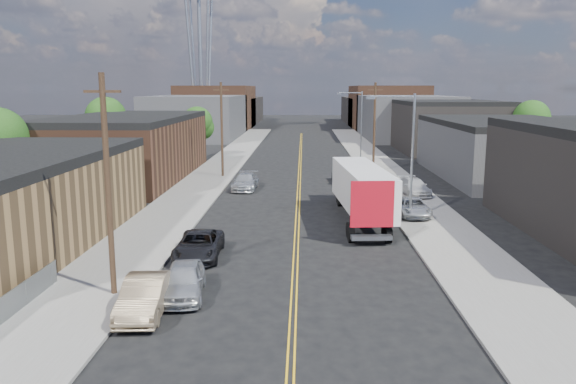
# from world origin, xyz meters

# --- Properties ---
(ground) EXTENTS (260.00, 260.00, 0.00)m
(ground) POSITION_xyz_m (0.00, 60.00, 0.00)
(ground) COLOR black
(ground) RESTS_ON ground
(centerline) EXTENTS (0.32, 120.00, 0.01)m
(centerline) POSITION_xyz_m (0.00, 45.00, 0.01)
(centerline) COLOR gold
(centerline) RESTS_ON ground
(sidewalk_left) EXTENTS (5.00, 140.00, 0.15)m
(sidewalk_left) POSITION_xyz_m (-9.50, 45.00, 0.07)
(sidewalk_left) COLOR slate
(sidewalk_left) RESTS_ON ground
(sidewalk_right) EXTENTS (5.00, 140.00, 0.15)m
(sidewalk_right) POSITION_xyz_m (9.50, 45.00, 0.07)
(sidewalk_right) COLOR slate
(sidewalk_right) RESTS_ON ground
(warehouse_brown) EXTENTS (12.00, 26.00, 6.60)m
(warehouse_brown) POSITION_xyz_m (-18.00, 44.00, 3.30)
(warehouse_brown) COLOR #492B1D
(warehouse_brown) RESTS_ON ground
(industrial_right_b) EXTENTS (14.00, 24.00, 6.10)m
(industrial_right_b) POSITION_xyz_m (22.00, 46.00, 3.05)
(industrial_right_b) COLOR #343436
(industrial_right_b) RESTS_ON ground
(industrial_right_c) EXTENTS (14.00, 22.00, 7.60)m
(industrial_right_c) POSITION_xyz_m (22.00, 72.00, 3.80)
(industrial_right_c) COLOR black
(industrial_right_c) RESTS_ON ground
(skyline_left_a) EXTENTS (16.00, 30.00, 8.00)m
(skyline_left_a) POSITION_xyz_m (-20.00, 95.00, 4.00)
(skyline_left_a) COLOR #343436
(skyline_left_a) RESTS_ON ground
(skyline_right_a) EXTENTS (16.00, 30.00, 8.00)m
(skyline_right_a) POSITION_xyz_m (20.00, 95.00, 4.00)
(skyline_right_a) COLOR #343436
(skyline_right_a) RESTS_ON ground
(skyline_left_b) EXTENTS (16.00, 26.00, 10.00)m
(skyline_left_b) POSITION_xyz_m (-20.00, 120.00, 5.00)
(skyline_left_b) COLOR #492B1D
(skyline_left_b) RESTS_ON ground
(skyline_right_b) EXTENTS (16.00, 26.00, 10.00)m
(skyline_right_b) POSITION_xyz_m (20.00, 120.00, 5.00)
(skyline_right_b) COLOR #492B1D
(skyline_right_b) RESTS_ON ground
(skyline_left_c) EXTENTS (16.00, 40.00, 7.00)m
(skyline_left_c) POSITION_xyz_m (-20.00, 140.00, 3.50)
(skyline_left_c) COLOR black
(skyline_left_c) RESTS_ON ground
(skyline_right_c) EXTENTS (16.00, 40.00, 7.00)m
(skyline_right_c) POSITION_xyz_m (20.00, 140.00, 3.50)
(skyline_right_c) COLOR black
(skyline_right_c) RESTS_ON ground
(streetlight_near) EXTENTS (3.39, 0.25, 9.00)m
(streetlight_near) POSITION_xyz_m (7.60, 25.00, 5.33)
(streetlight_near) COLOR gray
(streetlight_near) RESTS_ON ground
(streetlight_far) EXTENTS (3.39, 0.25, 9.00)m
(streetlight_far) POSITION_xyz_m (7.60, 60.00, 5.33)
(streetlight_far) COLOR gray
(streetlight_far) RESTS_ON ground
(utility_pole_left_near) EXTENTS (1.60, 0.26, 10.00)m
(utility_pole_left_near) POSITION_xyz_m (-8.20, 10.00, 5.14)
(utility_pole_left_near) COLOR black
(utility_pole_left_near) RESTS_ON ground
(utility_pole_left_far) EXTENTS (1.60, 0.26, 10.00)m
(utility_pole_left_far) POSITION_xyz_m (-8.20, 45.00, 5.14)
(utility_pole_left_far) COLOR black
(utility_pole_left_far) RESTS_ON ground
(utility_pole_right) EXTENTS (1.60, 0.26, 10.00)m
(utility_pole_right) POSITION_xyz_m (8.20, 48.00, 5.14)
(utility_pole_right) COLOR black
(utility_pole_right) RESTS_ON ground
(tree_left_mid) EXTENTS (5.10, 5.04, 8.37)m
(tree_left_mid) POSITION_xyz_m (-23.94, 55.00, 5.48)
(tree_left_mid) COLOR black
(tree_left_mid) RESTS_ON ground
(tree_left_far) EXTENTS (4.35, 4.20, 6.97)m
(tree_left_far) POSITION_xyz_m (-13.94, 62.00, 4.57)
(tree_left_far) COLOR black
(tree_left_far) RESTS_ON ground
(tree_right_far) EXTENTS (4.85, 4.76, 7.91)m
(tree_right_far) POSITION_xyz_m (30.06, 60.00, 5.18)
(tree_right_far) COLOR black
(tree_right_far) RESTS_ON ground
(semi_truck) EXTENTS (3.52, 15.36, 3.98)m
(semi_truck) POSITION_xyz_m (4.50, 26.05, 2.26)
(semi_truck) COLOR silver
(semi_truck) RESTS_ON ground
(car_left_a) EXTENTS (2.31, 4.69, 1.54)m
(car_left_a) POSITION_xyz_m (-5.00, 10.00, 0.77)
(car_left_a) COLOR silver
(car_left_a) RESTS_ON ground
(car_left_b) EXTENTS (1.97, 4.86, 1.57)m
(car_left_b) POSITION_xyz_m (-6.20, 8.00, 0.79)
(car_left_b) COLOR #887459
(car_left_b) RESTS_ON ground
(car_left_c) EXTENTS (2.56, 5.28, 1.45)m
(car_left_c) POSITION_xyz_m (-5.41, 16.00, 0.72)
(car_left_c) COLOR black
(car_left_c) RESTS_ON ground
(car_left_d) EXTENTS (2.32, 5.29, 1.51)m
(car_left_d) POSITION_xyz_m (-5.00, 37.54, 0.76)
(car_left_d) COLOR #B3B6B9
(car_left_d) RESTS_ON ground
(car_right_lot_a) EXTENTS (2.23, 4.72, 1.30)m
(car_right_lot_a) POSITION_xyz_m (8.41, 26.30, 0.80)
(car_right_lot_a) COLOR #BABDC0
(car_right_lot_a) RESTS_ON sidewalk_right
(car_right_lot_b) EXTENTS (2.62, 5.11, 1.42)m
(car_right_lot_b) POSITION_xyz_m (10.11, 34.57, 0.86)
(car_right_lot_b) COLOR #AFAFAF
(car_right_lot_b) RESTS_ON sidewalk_right
(car_right_lot_c) EXTENTS (3.08, 4.06, 1.29)m
(car_right_lot_c) POSITION_xyz_m (8.20, 40.01, 0.79)
(car_right_lot_c) COLOR black
(car_right_lot_c) RESTS_ON sidewalk_right
(car_ahead_truck) EXTENTS (2.25, 4.65, 1.28)m
(car_ahead_truck) POSITION_xyz_m (4.50, 42.00, 0.64)
(car_ahead_truck) COLOR black
(car_ahead_truck) RESTS_ON ground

